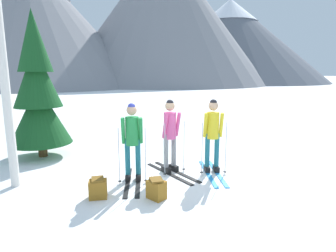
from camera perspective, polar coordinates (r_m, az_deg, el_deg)
ground_plane at (r=6.34m, az=-0.34°, el=-10.14°), size 400.00×400.00×0.00m
skier_in_green at (r=5.84m, az=-7.34°, el=-2.76°), size 0.62×1.65×1.67m
skier_in_pink at (r=6.31m, az=0.46°, el=-1.52°), size 0.89×1.69×1.69m
skier_in_yellow at (r=6.39m, az=9.12°, el=-1.21°), size 0.63×1.75×1.70m
pine_tree_near at (r=8.19m, az=-25.19°, el=6.37°), size 1.61×1.61×3.89m
birch_tree_tall at (r=6.18m, az=-30.93°, el=11.86°), size 1.39×0.46×4.96m
backpack_on_snow_front at (r=5.38m, az=-14.19°, el=-12.30°), size 0.34×0.28×0.38m
backpack_on_snow_beside at (r=5.20m, az=-2.41°, el=-12.78°), size 0.37×0.40×0.38m
mountain_ridge_distant at (r=62.30m, az=-9.06°, el=18.99°), size 105.87×55.25×27.50m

